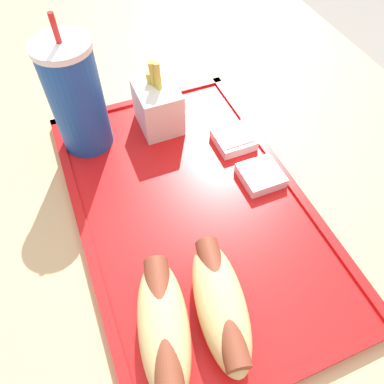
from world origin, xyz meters
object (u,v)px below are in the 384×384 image
(sauce_cup_mayo, at_px, (261,175))
(fries_carton, at_px, (158,106))
(soda_cup, at_px, (76,98))
(hot_dog_far, at_px, (163,326))
(hot_dog_near, at_px, (221,303))
(sauce_cup_ketchup, at_px, (234,139))

(sauce_cup_mayo, bearing_deg, fries_carton, 30.70)
(soda_cup, height_order, fries_carton, soda_cup)
(hot_dog_far, relative_size, sauce_cup_mayo, 2.87)
(hot_dog_near, distance_m, sauce_cup_ketchup, 0.25)
(hot_dog_near, bearing_deg, soda_cup, 13.01)
(hot_dog_near, bearing_deg, fries_carton, -7.02)
(sauce_cup_mayo, bearing_deg, soda_cup, 51.20)
(fries_carton, bearing_deg, soda_cup, 86.91)
(hot_dog_near, relative_size, sauce_cup_ketchup, 2.85)
(soda_cup, height_order, sauce_cup_ketchup, soda_cup)
(fries_carton, xyz_separation_m, sauce_cup_mayo, (-0.15, -0.09, -0.03))
(hot_dog_far, distance_m, hot_dog_near, 0.06)
(soda_cup, xyz_separation_m, hot_dog_far, (-0.30, -0.01, -0.05))
(hot_dog_far, xyz_separation_m, fries_carton, (0.30, -0.10, 0.01))
(soda_cup, bearing_deg, sauce_cup_mayo, -128.80)
(fries_carton, distance_m, sauce_cup_mayo, 0.18)
(hot_dog_near, bearing_deg, hot_dog_far, 90.00)
(hot_dog_near, bearing_deg, sauce_cup_mayo, -41.47)
(soda_cup, distance_m, sauce_cup_ketchup, 0.22)
(soda_cup, relative_size, hot_dog_far, 1.27)
(soda_cup, bearing_deg, hot_dog_far, -178.27)
(hot_dog_far, bearing_deg, soda_cup, 1.73)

